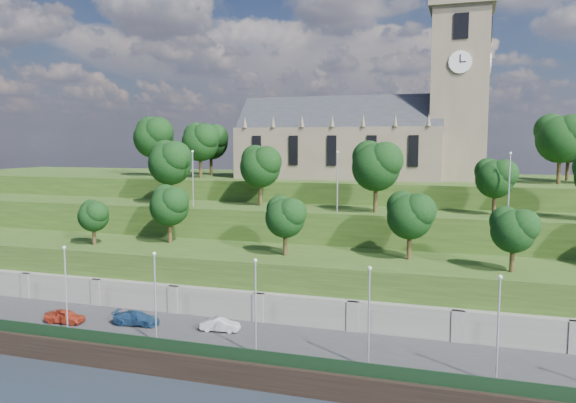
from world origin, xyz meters
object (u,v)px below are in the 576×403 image
(church, at_px, (371,131))
(car_right, at_px, (137,318))
(car_left, at_px, (65,316))
(car_middle, at_px, (220,325))

(church, xyz_separation_m, car_right, (-17.40, -39.60, -19.82))
(car_left, relative_size, car_middle, 1.08)
(church, bearing_deg, car_right, -113.72)
(car_middle, xyz_separation_m, car_right, (-9.02, -0.83, 0.06))
(car_left, distance_m, car_right, 7.65)
(church, xyz_separation_m, car_middle, (-8.38, -38.77, -19.88))
(church, relative_size, car_right, 8.03)
(car_right, bearing_deg, car_left, 97.41)
(church, bearing_deg, car_left, -121.02)
(car_left, bearing_deg, car_right, -80.75)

